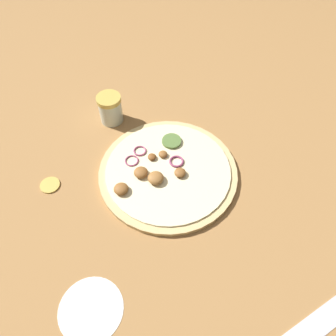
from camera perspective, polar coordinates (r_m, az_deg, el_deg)
ground_plane at (r=0.76m, az=0.00°, el=-0.96°), size 3.00×3.00×0.00m
pizza at (r=0.76m, az=-0.17°, el=-0.59°), size 0.32×0.32×0.03m
spice_jar at (r=0.86m, az=-10.01°, el=10.14°), size 0.06×0.06×0.08m
loose_cap at (r=0.79m, az=-19.90°, el=-2.74°), size 0.04×0.04×0.01m
flour_patch at (r=0.65m, az=-13.30°, el=-22.85°), size 0.12×0.12×0.00m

